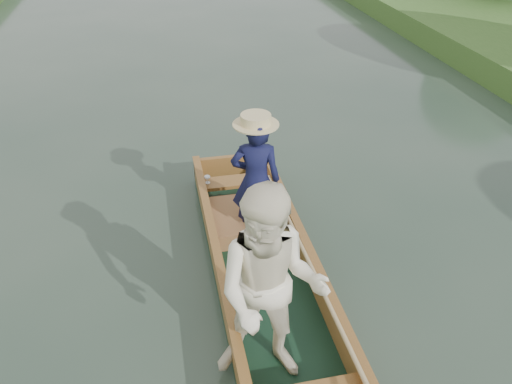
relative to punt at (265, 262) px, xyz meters
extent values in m
plane|color=#283D30|center=(0.10, 0.34, -0.73)|extent=(120.00, 120.00, 0.00)
cube|color=black|center=(0.10, 0.34, -0.69)|extent=(1.10, 5.00, 0.08)
cube|color=olive|center=(-0.41, 0.34, -0.49)|extent=(0.08, 5.00, 0.32)
cube|color=olive|center=(0.61, 0.34, -0.49)|extent=(0.08, 5.00, 0.32)
cube|color=olive|center=(0.10, 2.80, -0.49)|extent=(1.10, 0.08, 0.32)
cube|color=olive|center=(-0.41, 0.34, -0.31)|extent=(0.10, 5.00, 0.04)
cube|color=olive|center=(0.61, 0.34, -0.31)|extent=(0.10, 5.00, 0.04)
cube|color=olive|center=(0.10, 2.24, -0.43)|extent=(0.94, 0.30, 0.05)
imported|color=#121439|center=(0.17, 1.26, 0.16)|extent=(0.66, 0.50, 1.62)
cylinder|color=beige|center=(0.17, 1.26, 0.93)|extent=(0.52, 0.52, 0.12)
imported|color=white|center=(-0.12, -0.74, 0.34)|extent=(1.14, 0.99, 1.98)
cube|color=#9A4B31|center=(0.08, 1.47, -0.54)|extent=(0.85, 0.90, 0.22)
sphere|color=#A68557|center=(0.38, 1.37, -0.31)|extent=(0.21, 0.21, 0.21)
sphere|color=#A68557|center=(0.38, 1.36, -0.16)|extent=(0.16, 0.16, 0.16)
sphere|color=#A68557|center=(0.32, 1.36, -0.09)|extent=(0.06, 0.06, 0.06)
sphere|color=#A68557|center=(0.44, 1.36, -0.09)|extent=(0.06, 0.06, 0.06)
sphere|color=#A68557|center=(0.38, 1.30, -0.17)|extent=(0.06, 0.06, 0.06)
sphere|color=#A68557|center=(0.28, 1.35, -0.28)|extent=(0.07, 0.07, 0.07)
sphere|color=#A68557|center=(0.47, 1.35, -0.28)|extent=(0.07, 0.07, 0.07)
sphere|color=#A68557|center=(0.32, 1.34, -0.40)|extent=(0.08, 0.08, 0.08)
sphere|color=#A68557|center=(0.43, 1.34, -0.40)|extent=(0.08, 0.08, 0.08)
cylinder|color=silver|center=(-0.31, 2.24, -0.40)|extent=(0.07, 0.07, 0.01)
cylinder|color=silver|center=(-0.31, 2.24, -0.36)|extent=(0.01, 0.01, 0.08)
ellipsoid|color=silver|center=(-0.31, 2.24, -0.31)|extent=(0.09, 0.09, 0.05)
cylinder|color=tan|center=(0.53, 0.06, -0.27)|extent=(0.04, 4.15, 0.19)
camera|label=1|loc=(-0.86, -3.65, 3.27)|focal=35.00mm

